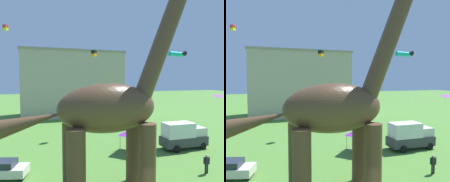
# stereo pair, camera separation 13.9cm
# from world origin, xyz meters

# --- Properties ---
(dinosaur_sculpture) EXTENTS (16.83, 3.56, 17.59)m
(dinosaur_sculpture) POSITION_xyz_m (-1.54, 3.68, 6.36)
(dinosaur_sculpture) COLOR #513823
(dinosaur_sculpture) RESTS_ON ground_plane
(parked_sedan_left) EXTENTS (4.53, 2.90, 1.55)m
(parked_sedan_left) POSITION_xyz_m (-9.23, 9.02, 0.81)
(parked_sedan_left) COLOR silver
(parked_sedan_left) RESTS_ON ground_plane
(parked_box_truck) EXTENTS (5.68, 2.39, 3.20)m
(parked_box_truck) POSITION_xyz_m (10.32, 10.54, 1.65)
(parked_box_truck) COLOR #38383D
(parked_box_truck) RESTS_ON ground_plane
(person_photographer) EXTENTS (0.64, 0.28, 1.72)m
(person_photographer) POSITION_xyz_m (7.91, 4.12, 1.04)
(person_photographer) COLOR black
(person_photographer) RESTS_ON ground_plane
(person_watching_child) EXTENTS (0.67, 0.30, 1.79)m
(person_watching_child) POSITION_xyz_m (15.16, 13.46, 1.09)
(person_watching_child) COLOR #2D3347
(person_watching_child) RESTS_ON ground_plane
(festival_canopy_tent) EXTENTS (3.15, 3.15, 3.00)m
(festival_canopy_tent) POSITION_xyz_m (4.28, 11.20, 2.54)
(festival_canopy_tent) COLOR #B2B2B7
(festival_canopy_tent) RESTS_ON ground_plane
(kite_high_right) EXTENTS (0.88, 0.88, 0.89)m
(kite_high_right) POSITION_xyz_m (1.84, 20.61, 12.28)
(kite_high_right) COLOR black
(kite_trailing) EXTENTS (0.78, 0.78, 0.81)m
(kite_trailing) POSITION_xyz_m (-10.66, 25.30, 16.18)
(kite_trailing) COLOR red
(kite_mid_center) EXTENTS (2.69, 3.07, 0.88)m
(kite_mid_center) POSITION_xyz_m (10.97, 24.66, 4.90)
(kite_mid_center) COLOR black
(kite_near_high) EXTENTS (1.53, 1.44, 1.58)m
(kite_near_high) POSITION_xyz_m (19.97, 14.77, 5.83)
(kite_near_high) COLOR purple
(kite_near_low) EXTENTS (2.41, 2.19, 0.69)m
(kite_near_low) POSITION_xyz_m (11.77, 13.86, 11.83)
(kite_near_low) COLOR #19B2B7
(background_building_block) EXTENTS (22.71, 11.02, 14.85)m
(background_building_block) POSITION_xyz_m (1.55, 39.98, 7.43)
(background_building_block) COLOR #B7A893
(background_building_block) RESTS_ON ground_plane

